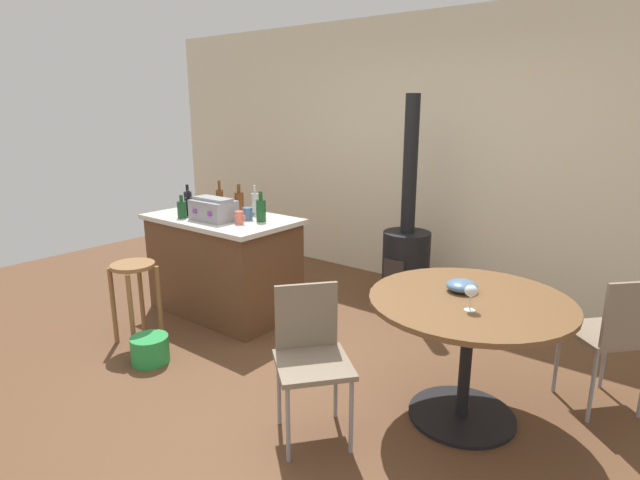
% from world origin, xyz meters
% --- Properties ---
extents(ground_plane, '(8.80, 8.80, 0.00)m').
position_xyz_m(ground_plane, '(0.00, 0.00, 0.00)').
color(ground_plane, brown).
extents(back_wall, '(8.00, 0.10, 2.70)m').
position_xyz_m(back_wall, '(0.00, 2.34, 1.35)').
color(back_wall, beige).
rests_on(back_wall, ground_plane).
extents(kitchen_island, '(1.33, 0.79, 0.88)m').
position_xyz_m(kitchen_island, '(-1.36, 0.50, 0.44)').
color(kitchen_island, brown).
rests_on(kitchen_island, ground_plane).
extents(wooden_stool, '(0.33, 0.33, 0.65)m').
position_xyz_m(wooden_stool, '(-1.42, -0.36, 0.47)').
color(wooden_stool, olive).
rests_on(wooden_stool, ground_plane).
extents(dining_table, '(1.15, 1.15, 0.76)m').
position_xyz_m(dining_table, '(1.01, 0.25, 0.59)').
color(dining_table, black).
rests_on(dining_table, ground_plane).
extents(folding_chair_near, '(0.57, 0.57, 0.88)m').
position_xyz_m(folding_chair_near, '(1.67, 0.86, 0.52)').
color(folding_chair_near, '#7F705B').
rests_on(folding_chair_near, ground_plane).
extents(folding_chair_far, '(0.56, 0.56, 0.85)m').
position_xyz_m(folding_chair_far, '(0.38, -0.41, 0.50)').
color(folding_chair_far, '#7F705B').
rests_on(folding_chair_far, ground_plane).
extents(wood_stove, '(0.44, 0.45, 1.93)m').
position_xyz_m(wood_stove, '(-0.17, 1.68, 0.49)').
color(wood_stove, black).
rests_on(wood_stove, ground_plane).
extents(toolbox, '(0.38, 0.25, 0.19)m').
position_xyz_m(toolbox, '(-1.31, 0.37, 0.97)').
color(toolbox, gray).
rests_on(toolbox, kitchen_island).
extents(bottle_0, '(0.07, 0.07, 0.26)m').
position_xyz_m(bottle_0, '(-1.21, 0.76, 0.98)').
color(bottle_0, '#B7B2AD').
rests_on(bottle_0, kitchen_island).
extents(bottle_1, '(0.07, 0.07, 0.24)m').
position_xyz_m(bottle_1, '(-1.84, 0.52, 0.97)').
color(bottle_1, black).
rests_on(bottle_1, kitchen_island).
extents(bottle_2, '(0.08, 0.08, 0.20)m').
position_xyz_m(bottle_2, '(-1.60, 0.26, 0.96)').
color(bottle_2, '#194C23').
rests_on(bottle_2, kitchen_island).
extents(bottle_3, '(0.07, 0.07, 0.22)m').
position_xyz_m(bottle_3, '(-1.63, 0.36, 0.97)').
color(bottle_3, black).
rests_on(bottle_3, kitchen_island).
extents(bottle_4, '(0.08, 0.08, 0.27)m').
position_xyz_m(bottle_4, '(-1.35, 0.70, 0.98)').
color(bottle_4, '#603314').
rests_on(bottle_4, kitchen_island).
extents(bottle_5, '(0.08, 0.08, 0.26)m').
position_xyz_m(bottle_5, '(-0.96, 0.58, 0.98)').
color(bottle_5, '#194C23').
rests_on(bottle_5, kitchen_island).
extents(bottle_6, '(0.07, 0.07, 0.30)m').
position_xyz_m(bottle_6, '(-1.47, 0.58, 1.00)').
color(bottle_6, '#603314').
rests_on(bottle_6, kitchen_island).
extents(cup_0, '(0.11, 0.07, 0.11)m').
position_xyz_m(cup_0, '(-1.03, 0.41, 0.93)').
color(cup_0, '#DB6651').
rests_on(cup_0, kitchen_island).
extents(cup_1, '(0.12, 0.09, 0.11)m').
position_xyz_m(cup_1, '(-1.66, 0.62, 0.94)').
color(cup_1, '#DB6651').
rests_on(cup_1, kitchen_island).
extents(cup_2, '(0.12, 0.08, 0.11)m').
position_xyz_m(cup_2, '(-1.09, 0.56, 0.93)').
color(cup_2, '#4C7099').
rests_on(cup_2, kitchen_island).
extents(wine_glass, '(0.07, 0.07, 0.14)m').
position_xyz_m(wine_glass, '(1.08, 0.08, 0.87)').
color(wine_glass, silver).
rests_on(wine_glass, dining_table).
extents(serving_bowl, '(0.18, 0.18, 0.07)m').
position_xyz_m(serving_bowl, '(0.92, 0.33, 0.80)').
color(serving_bowl, '#4C7099').
rests_on(serving_bowl, dining_table).
extents(plastic_bucket, '(0.27, 0.27, 0.20)m').
position_xyz_m(plastic_bucket, '(-1.06, -0.50, 0.10)').
color(plastic_bucket, green).
rests_on(plastic_bucket, ground_plane).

